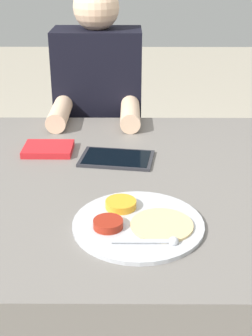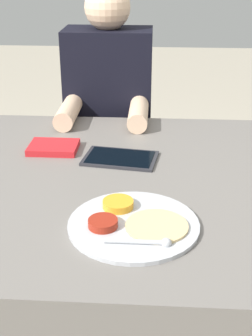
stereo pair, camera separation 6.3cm
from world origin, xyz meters
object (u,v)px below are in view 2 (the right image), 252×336
at_px(thali_tray, 133,223).
at_px(red_notebook, 54,148).
at_px(tablet_device, 120,158).
at_px(person_diner, 109,148).

height_order(thali_tray, red_notebook, thali_tray).
relative_size(tablet_device, person_diner, 0.19).
xyz_separation_m(red_notebook, person_diner, (0.13, 0.47, -0.20)).
height_order(red_notebook, tablet_device, red_notebook).
bearing_deg(person_diner, tablet_device, -80.82).
relative_size(thali_tray, tablet_device, 1.29).
height_order(tablet_device, person_diner, person_diner).
distance_m(thali_tray, tablet_device, 0.37).
distance_m(red_notebook, tablet_device, 0.22).
relative_size(red_notebook, person_diner, 0.12).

